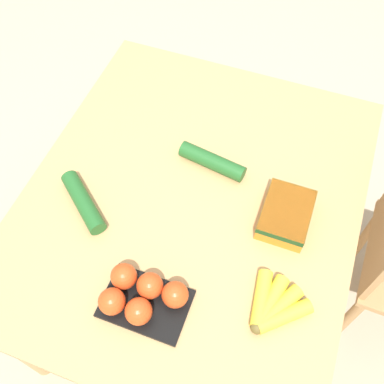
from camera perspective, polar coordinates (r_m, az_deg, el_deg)
The scene contains 7 objects.
ground_plane at distance 1.99m, azimuth 0.00°, elevation -11.81°, with size 12.00×12.00×0.00m, color #B7A88E.
dining_table at distance 1.42m, azimuth 0.00°, elevation -2.79°, with size 1.15×0.97×0.73m.
banana_bunch at distance 1.19m, azimuth 10.21°, elevation -14.19°, with size 0.17×0.16×0.04m.
tomato_pack at distance 1.17m, azimuth -6.56°, elevation -12.89°, with size 0.15×0.22×0.08m.
carrot_bag at distance 1.29m, azimuth 11.86°, elevation -2.74°, with size 0.18×0.13×0.06m.
cucumber_near at distance 1.38m, azimuth 2.58°, elevation 3.91°, with size 0.08×0.22×0.05m.
cucumber_far at distance 1.33m, azimuth -13.64°, elevation -1.24°, with size 0.17×0.20×0.05m.
Camera 1 is at (0.66, 0.24, 1.86)m, focal length 42.00 mm.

